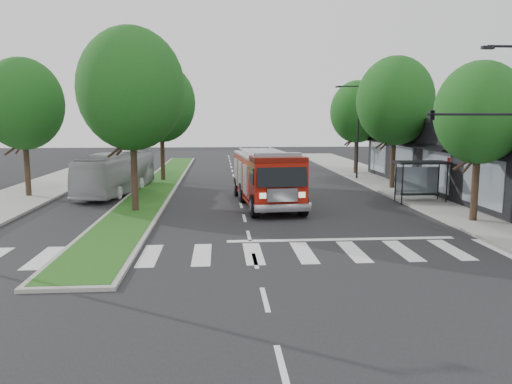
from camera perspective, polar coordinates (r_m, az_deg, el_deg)
ground at (r=22.55m, az=-0.83°, el=-5.03°), size 140.00×140.00×0.00m
sidewalk_right at (r=35.13m, az=18.95°, el=-0.50°), size 5.00×80.00×0.15m
sidewalk_left at (r=34.91m, az=-26.40°, el=-0.98°), size 5.00×80.00×0.15m
median at (r=40.51m, az=-10.86°, el=0.94°), size 3.00×50.00×0.15m
storefront_row at (r=36.87m, az=25.58°, el=3.33°), size 8.00×30.00×5.00m
bus_shelter at (r=32.69m, az=18.28°, el=2.37°), size 3.20×1.60×2.61m
tree_right_near at (r=27.10m, az=24.20°, el=8.24°), size 4.40×4.40×8.05m
tree_right_mid at (r=38.13m, az=15.63°, el=9.99°), size 5.60×5.60×9.72m
tree_right_far at (r=47.65m, az=11.50°, el=8.97°), size 5.00×5.00×8.73m
tree_median_near at (r=28.33m, az=-14.06°, el=11.34°), size 5.80×5.80×10.16m
tree_median_far at (r=42.18m, az=-10.79°, el=9.97°), size 5.60×5.60×9.72m
tree_left_mid at (r=36.21m, az=-25.10°, el=9.09°), size 5.20×5.20×9.16m
streetlight_right_near at (r=21.39m, az=26.58°, el=5.98°), size 4.08×0.22×8.00m
streetlight_right_far at (r=43.49m, az=11.40°, el=7.25°), size 2.11×0.20×8.00m
fire_engine at (r=30.29m, az=1.18°, el=1.59°), size 3.79×10.09×3.42m
city_bus at (r=36.40m, az=-15.63°, el=2.10°), size 3.97×10.55×2.87m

